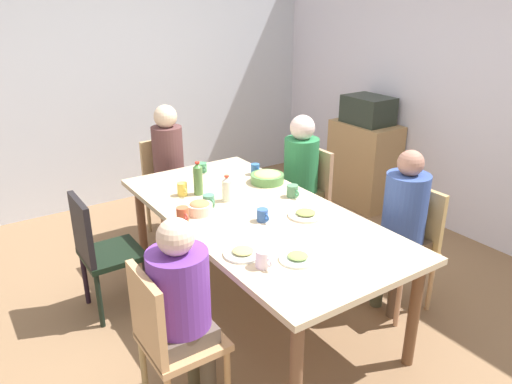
% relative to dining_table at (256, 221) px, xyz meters
% --- Properties ---
extents(ground_plane, '(6.13, 6.13, 0.00)m').
position_rel_dining_table_xyz_m(ground_plane, '(0.00, 0.00, -0.69)').
color(ground_plane, '#846445').
extents(wall_back, '(5.34, 0.12, 2.60)m').
position_rel_dining_table_xyz_m(wall_back, '(0.00, 2.35, 0.61)').
color(wall_back, silver).
rests_on(wall_back, ground_plane).
extents(wall_left, '(0.12, 4.81, 2.60)m').
position_rel_dining_table_xyz_m(wall_left, '(-2.61, 0.00, 0.61)').
color(wall_left, silver).
rests_on(wall_left, ground_plane).
extents(dining_table, '(2.26, 1.10, 0.76)m').
position_rel_dining_table_xyz_m(dining_table, '(0.00, 0.00, 0.00)').
color(dining_table, '#CCB48F').
rests_on(dining_table, ground_plane).
extents(chair_0, '(0.40, 0.40, 0.90)m').
position_rel_dining_table_xyz_m(chair_0, '(0.56, 0.93, -0.18)').
color(chair_0, tan).
rests_on(chair_0, ground_plane).
extents(person_0, '(0.30, 0.30, 1.20)m').
position_rel_dining_table_xyz_m(person_0, '(0.56, 0.84, 0.02)').
color(person_0, brown).
rests_on(person_0, ground_plane).
extents(chair_1, '(0.40, 0.40, 0.90)m').
position_rel_dining_table_xyz_m(chair_1, '(0.56, -0.93, -0.18)').
color(chair_1, tan).
rests_on(chair_1, ground_plane).
extents(person_1, '(0.32, 0.32, 1.15)m').
position_rel_dining_table_xyz_m(person_1, '(0.56, -0.84, 0.00)').
color(person_1, brown).
rests_on(person_1, ground_plane).
extents(chair_2, '(0.40, 0.40, 0.90)m').
position_rel_dining_table_xyz_m(chair_2, '(-1.51, 0.00, -0.18)').
color(chair_2, tan).
rests_on(chair_2, ground_plane).
extents(person_2, '(0.30, 0.30, 1.25)m').
position_rel_dining_table_xyz_m(person_2, '(-1.42, 0.00, 0.05)').
color(person_2, '#2C3650').
rests_on(person_2, ground_plane).
extents(chair_3, '(0.40, 0.40, 0.90)m').
position_rel_dining_table_xyz_m(chair_3, '(-0.56, -0.93, -0.18)').
color(chair_3, black).
rests_on(chair_3, ground_plane).
extents(chair_4, '(0.40, 0.40, 0.90)m').
position_rel_dining_table_xyz_m(chair_4, '(-0.56, 0.93, -0.18)').
color(chair_4, tan).
rests_on(chair_4, ground_plane).
extents(person_4, '(0.30, 0.30, 1.22)m').
position_rel_dining_table_xyz_m(person_4, '(-0.56, 0.84, 0.04)').
color(person_4, brown).
rests_on(person_4, ground_plane).
extents(plate_0, '(0.21, 0.21, 0.04)m').
position_rel_dining_table_xyz_m(plate_0, '(0.67, -0.17, 0.08)').
color(plate_0, white).
rests_on(plate_0, dining_table).
extents(plate_1, '(0.23, 0.23, 0.04)m').
position_rel_dining_table_xyz_m(plate_1, '(0.45, -0.39, 0.08)').
color(plate_1, silver).
rests_on(plate_1, dining_table).
extents(plate_2, '(0.24, 0.24, 0.04)m').
position_rel_dining_table_xyz_m(plate_2, '(0.24, 0.24, 0.08)').
color(plate_2, silver).
rests_on(plate_2, dining_table).
extents(bowl_0, '(0.26, 0.26, 0.09)m').
position_rel_dining_table_xyz_m(bowl_0, '(-0.43, 0.40, 0.11)').
color(bowl_0, '#548846').
rests_on(bowl_0, dining_table).
extents(bowl_1, '(0.17, 0.17, 0.09)m').
position_rel_dining_table_xyz_m(bowl_1, '(-0.20, -0.33, 0.11)').
color(bowl_1, beige).
rests_on(bowl_1, dining_table).
extents(cup_0, '(0.11, 0.07, 0.08)m').
position_rel_dining_table_xyz_m(cup_0, '(0.14, -0.04, 0.11)').
color(cup_0, '#345B9F').
rests_on(cup_0, dining_table).
extents(cup_1, '(0.12, 0.08, 0.09)m').
position_rel_dining_table_xyz_m(cup_1, '(-0.26, -0.22, 0.11)').
color(cup_1, '#4C8A69').
rests_on(cup_1, dining_table).
extents(cup_2, '(0.12, 0.08, 0.08)m').
position_rel_dining_table_xyz_m(cup_2, '(-0.94, 0.09, 0.11)').
color(cup_2, '#418556').
rests_on(cup_2, dining_table).
extents(cup_3, '(0.12, 0.08, 0.09)m').
position_rel_dining_table_xyz_m(cup_3, '(-0.08, 0.38, 0.11)').
color(cup_3, '#4F825A').
rests_on(cup_3, dining_table).
extents(cup_4, '(0.13, 0.09, 0.10)m').
position_rel_dining_table_xyz_m(cup_4, '(0.62, -0.37, 0.12)').
color(cup_4, white).
rests_on(cup_4, dining_table).
extents(cup_5, '(0.11, 0.07, 0.09)m').
position_rel_dining_table_xyz_m(cup_5, '(-0.64, 0.42, 0.11)').
color(cup_5, '#2E5F9F').
rests_on(cup_5, dining_table).
extents(cup_6, '(0.11, 0.07, 0.10)m').
position_rel_dining_table_xyz_m(cup_6, '(-0.56, -0.28, 0.12)').
color(cup_6, '#E7C549').
rests_on(cup_6, dining_table).
extents(cup_7, '(0.12, 0.08, 0.10)m').
position_rel_dining_table_xyz_m(cup_7, '(-0.15, -0.48, 0.12)').
color(cup_7, '#C75434').
rests_on(cup_7, dining_table).
extents(bottle_0, '(0.07, 0.07, 0.25)m').
position_rel_dining_table_xyz_m(bottle_0, '(-0.51, -0.17, 0.19)').
color(bottle_0, '#50763C').
rests_on(bottle_0, dining_table).
extents(bottle_1, '(0.07, 0.07, 0.19)m').
position_rel_dining_table_xyz_m(bottle_1, '(-0.29, -0.06, 0.16)').
color(bottle_1, beige).
rests_on(bottle_1, dining_table).
extents(side_cabinet, '(0.70, 0.44, 0.90)m').
position_rel_dining_table_xyz_m(side_cabinet, '(-0.97, 2.05, -0.24)').
color(side_cabinet, '#A37E51').
rests_on(side_cabinet, ground_plane).
extents(microwave, '(0.48, 0.36, 0.28)m').
position_rel_dining_table_xyz_m(microwave, '(-0.97, 2.05, 0.35)').
color(microwave, '#232B22').
rests_on(microwave, side_cabinet).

